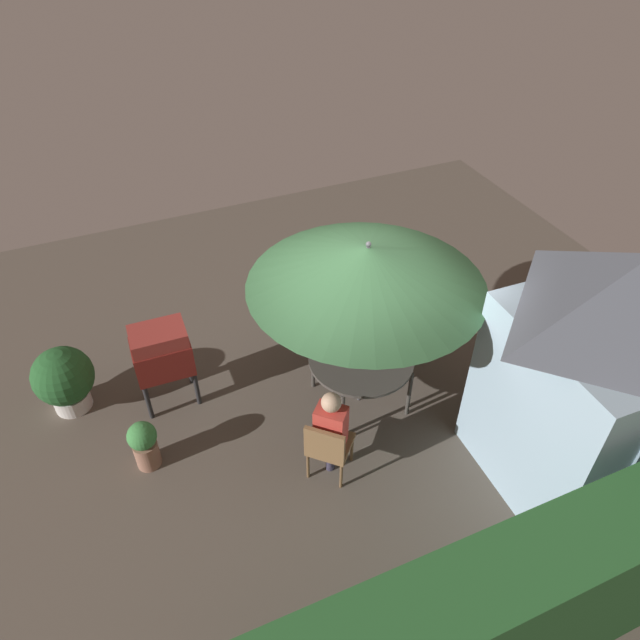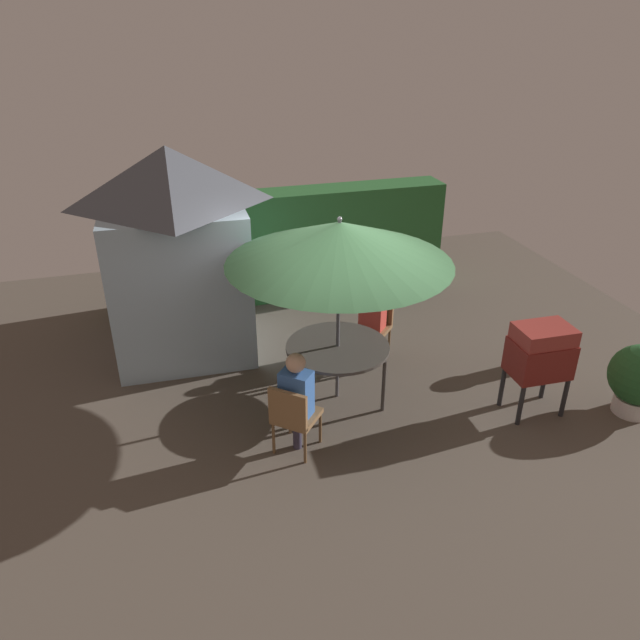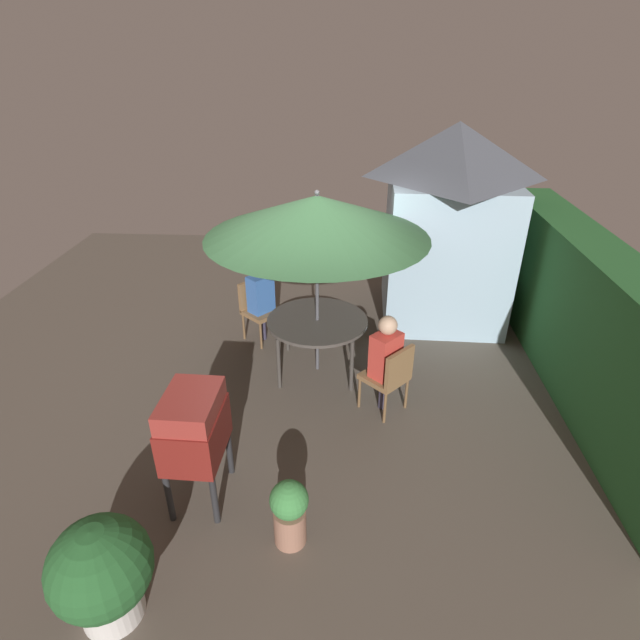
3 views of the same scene
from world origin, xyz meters
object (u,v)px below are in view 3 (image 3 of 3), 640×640
(potted_plant_by_shed, at_px, (102,571))
(bbq_grill, at_px, (194,428))
(person_in_red, at_px, (386,353))
(patio_table, at_px, (317,323))
(potted_plant_by_grill, at_px, (289,511))
(patio_umbrella, at_px, (317,216))
(person_in_blue, at_px, (261,292))
(chair_far_side, at_px, (258,306))
(garden_shed, at_px, (448,223))
(chair_near_shed, at_px, (390,375))

(potted_plant_by_shed, bearing_deg, bbq_grill, 162.33)
(potted_plant_by_shed, distance_m, person_in_red, 3.49)
(patio_table, height_order, potted_plant_by_grill, patio_table)
(patio_umbrella, bearing_deg, person_in_blue, -131.05)
(chair_far_side, distance_m, person_in_blue, 0.28)
(patio_table, xyz_separation_m, patio_umbrella, (0.00, -0.00, 1.43))
(garden_shed, distance_m, patio_umbrella, 2.66)
(bbq_grill, relative_size, chair_near_shed, 1.33)
(chair_far_side, distance_m, potted_plant_by_shed, 4.31)
(chair_far_side, distance_m, potted_plant_by_grill, 3.66)
(patio_table, bearing_deg, potted_plant_by_grill, -1.43)
(person_in_blue, bearing_deg, chair_near_shed, 47.86)
(chair_far_side, relative_size, potted_plant_by_shed, 0.97)
(potted_plant_by_shed, relative_size, potted_plant_by_grill, 1.38)
(potted_plant_by_shed, height_order, person_in_blue, person_in_blue)
(chair_far_side, height_order, potted_plant_by_shed, potted_plant_by_shed)
(bbq_grill, relative_size, person_in_blue, 0.95)
(person_in_blue, bearing_deg, potted_plant_by_grill, 12.92)
(chair_near_shed, distance_m, person_in_red, 0.28)
(patio_table, height_order, chair_near_shed, chair_near_shed)
(chair_near_shed, relative_size, potted_plant_by_shed, 0.97)
(chair_near_shed, bearing_deg, potted_plant_by_grill, -27.30)
(person_in_blue, bearing_deg, person_in_red, 47.90)
(chair_far_side, relative_size, potted_plant_by_grill, 1.34)
(patio_table, relative_size, person_in_blue, 1.05)
(garden_shed, height_order, potted_plant_by_grill, garden_shed)
(patio_umbrella, height_order, person_in_blue, patio_umbrella)
(chair_near_shed, distance_m, potted_plant_by_shed, 3.47)
(bbq_grill, relative_size, chair_far_side, 1.33)
(chair_far_side, bearing_deg, bbq_grill, -0.88)
(potted_plant_by_grill, bearing_deg, patio_umbrella, 178.57)
(bbq_grill, height_order, chair_near_shed, bbq_grill)
(person_in_red, bearing_deg, garden_shed, 157.98)
(chair_near_shed, bearing_deg, garden_shed, 159.61)
(patio_umbrella, height_order, potted_plant_by_grill, patio_umbrella)
(patio_table, xyz_separation_m, potted_plant_by_shed, (3.47, -1.37, -0.20))
(chair_near_shed, height_order, person_in_red, person_in_red)
(chair_near_shed, relative_size, chair_far_side, 1.00)
(garden_shed, distance_m, person_in_blue, 3.03)
(person_in_red, distance_m, person_in_blue, 2.31)
(bbq_grill, xyz_separation_m, potted_plant_by_grill, (0.47, 0.91, -0.48))
(garden_shed, distance_m, bbq_grill, 5.00)
(garden_shed, distance_m, patio_table, 2.72)
(potted_plant_by_grill, relative_size, person_in_red, 0.53)
(bbq_grill, bearing_deg, patio_table, 156.58)
(person_in_red, bearing_deg, bbq_grill, -51.04)
(garden_shed, xyz_separation_m, bbq_grill, (4.05, -2.86, -0.68))
(person_in_blue, bearing_deg, potted_plant_by_shed, -6.70)
(bbq_grill, height_order, potted_plant_by_shed, bbq_grill)
(patio_umbrella, relative_size, person_in_red, 2.14)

